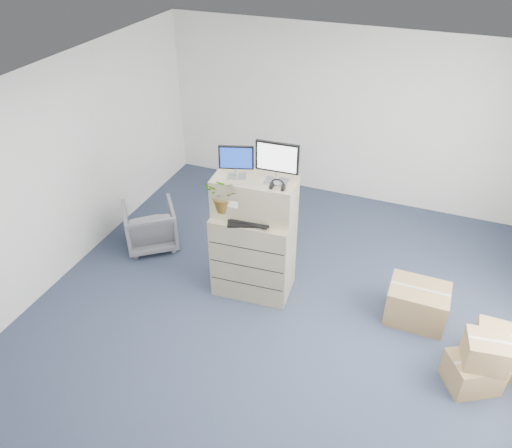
# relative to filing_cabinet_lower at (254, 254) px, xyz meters

# --- Properties ---
(ground) EXTENTS (7.00, 7.00, 0.00)m
(ground) POSITION_rel_filing_cabinet_lower_xyz_m (0.46, -0.65, -0.57)
(ground) COLOR #29334B
(ground) RESTS_ON ground
(wall_back) EXTENTS (6.00, 0.02, 2.80)m
(wall_back) POSITION_rel_filing_cabinet_lower_xyz_m (0.46, 2.86, 0.83)
(wall_back) COLOR silver
(wall_back) RESTS_ON ground
(filing_cabinet_lower) EXTENTS (1.02, 0.67, 1.14)m
(filing_cabinet_lower) POSITION_rel_filing_cabinet_lower_xyz_m (0.00, 0.00, 0.00)
(filing_cabinet_lower) COLOR tan
(filing_cabinet_lower) RESTS_ON ground
(filing_cabinet_upper) EXTENTS (1.01, 0.56, 0.49)m
(filing_cabinet_upper) POSITION_rel_filing_cabinet_lower_xyz_m (-0.00, 0.05, 0.82)
(filing_cabinet_upper) COLOR tan
(filing_cabinet_upper) RESTS_ON filing_cabinet_lower
(monitor_left) EXTENTS (0.39, 0.21, 0.40)m
(monitor_left) POSITION_rel_filing_cabinet_lower_xyz_m (-0.21, 0.01, 1.28)
(monitor_left) COLOR #99999E
(monitor_left) RESTS_ON filing_cabinet_upper
(monitor_right) EXTENTS (0.50, 0.20, 0.50)m
(monitor_right) POSITION_rel_filing_cabinet_lower_xyz_m (0.26, 0.07, 1.34)
(monitor_right) COLOR #99999E
(monitor_right) RESTS_ON filing_cabinet_upper
(headphones) EXTENTS (0.17, 0.03, 0.17)m
(headphones) POSITION_rel_filing_cabinet_lower_xyz_m (0.32, -0.07, 1.11)
(headphones) COLOR black
(headphones) RESTS_ON filing_cabinet_upper
(keyboard) EXTENTS (0.57, 0.39, 0.03)m
(keyboard) POSITION_rel_filing_cabinet_lower_xyz_m (0.01, -0.15, 0.59)
(keyboard) COLOR black
(keyboard) RESTS_ON filing_cabinet_lower
(mouse) EXTENTS (0.12, 0.09, 0.04)m
(mouse) POSITION_rel_filing_cabinet_lower_xyz_m (0.30, -0.10, 0.59)
(mouse) COLOR silver
(mouse) RESTS_ON filing_cabinet_lower
(water_bottle) EXTENTS (0.08, 0.08, 0.28)m
(water_bottle) POSITION_rel_filing_cabinet_lower_xyz_m (0.10, 0.04, 0.71)
(water_bottle) COLOR #989AA0
(water_bottle) RESTS_ON filing_cabinet_lower
(phone_dock) EXTENTS (0.08, 0.06, 0.16)m
(phone_dock) POSITION_rel_filing_cabinet_lower_xyz_m (-0.05, 0.06, 0.63)
(phone_dock) COLOR silver
(phone_dock) RESTS_ON filing_cabinet_lower
(external_drive) EXTENTS (0.23, 0.18, 0.07)m
(external_drive) POSITION_rel_filing_cabinet_lower_xyz_m (0.35, 0.11, 0.61)
(external_drive) COLOR black
(external_drive) RESTS_ON filing_cabinet_lower
(tissue_box) EXTENTS (0.29, 0.19, 0.10)m
(tissue_box) POSITION_rel_filing_cabinet_lower_xyz_m (0.32, 0.14, 0.69)
(tissue_box) COLOR #46AEF1
(tissue_box) RESTS_ON external_drive
(potted_plant) EXTENTS (0.44, 0.48, 0.45)m
(potted_plant) POSITION_rel_filing_cabinet_lower_xyz_m (-0.31, -0.12, 0.83)
(potted_plant) COLOR #89A383
(potted_plant) RESTS_ON filing_cabinet_lower
(office_chair) EXTENTS (0.97, 0.96, 0.73)m
(office_chair) POSITION_rel_filing_cabinet_lower_xyz_m (-1.76, 0.35, -0.21)
(office_chair) COLOR slate
(office_chair) RESTS_ON ground
(cardboard_boxes) EXTENTS (1.69, 1.38, 0.70)m
(cardboard_boxes) POSITION_rel_filing_cabinet_lower_xyz_m (2.58, -0.17, -0.31)
(cardboard_boxes) COLOR olive
(cardboard_boxes) RESTS_ON ground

